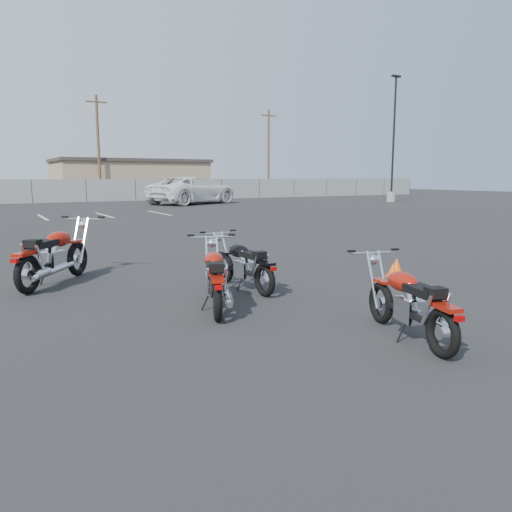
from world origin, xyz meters
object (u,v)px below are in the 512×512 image
motorcycle_front_red (54,256)px  motorcycle_second_black (244,265)px  white_van (193,182)px  motorcycle_third_red (215,278)px  motorcycle_rear_red (410,303)px

motorcycle_front_red → motorcycle_second_black: 3.57m
white_van → motorcycle_front_red: bearing=127.7°
motorcycle_third_red → white_van: bearing=68.3°
motorcycle_front_red → motorcycle_rear_red: size_ratio=1.08×
motorcycle_front_red → motorcycle_third_red: 3.59m
motorcycle_front_red → motorcycle_second_black: motorcycle_front_red is taller
motorcycle_front_red → white_van: size_ratio=0.26×
motorcycle_front_red → motorcycle_second_black: size_ratio=1.09×
motorcycle_third_red → motorcycle_rear_red: 2.90m
motorcycle_rear_red → white_van: (9.61, 30.38, 1.13)m
motorcycle_front_red → motorcycle_rear_red: (3.35, -5.55, -0.09)m
motorcycle_front_red → motorcycle_second_black: (2.88, -2.11, -0.10)m
motorcycle_second_black → white_van: size_ratio=0.24×
motorcycle_second_black → white_van: white_van is taller
white_van → motorcycle_second_black: bearing=134.7°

